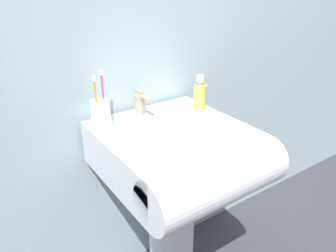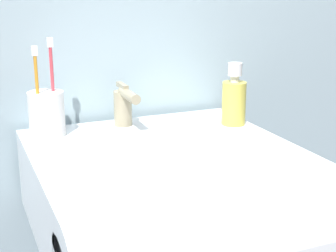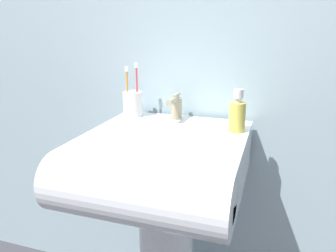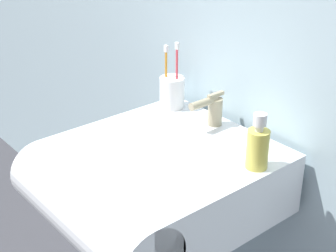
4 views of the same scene
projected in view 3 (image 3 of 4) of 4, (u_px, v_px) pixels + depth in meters
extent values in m
cube|color=#9EB7C1|center=(191.00, 19.00, 1.22)|extent=(5.00, 0.05, 2.40)
cube|color=white|center=(166.00, 159.00, 1.09)|extent=(0.51, 0.49, 0.17)
cylinder|color=white|center=(136.00, 192.00, 0.86)|extent=(0.51, 0.17, 0.17)
cylinder|color=tan|center=(176.00, 108.00, 1.23)|extent=(0.04, 0.04, 0.08)
cylinder|color=tan|center=(173.00, 101.00, 1.18)|extent=(0.02, 0.09, 0.02)
cube|color=tan|center=(177.00, 95.00, 1.22)|extent=(0.01, 0.06, 0.01)
cylinder|color=white|center=(133.00, 104.00, 1.27)|extent=(0.08, 0.08, 0.10)
cylinder|color=orange|center=(127.00, 92.00, 1.26)|extent=(0.01, 0.01, 0.16)
cube|color=white|center=(127.00, 69.00, 1.23)|extent=(0.01, 0.01, 0.02)
cylinder|color=#D83F4C|center=(137.00, 90.00, 1.25)|extent=(0.01, 0.01, 0.17)
cube|color=white|center=(136.00, 65.00, 1.23)|extent=(0.01, 0.01, 0.02)
cylinder|color=gold|center=(237.00, 117.00, 1.08)|extent=(0.05, 0.05, 0.10)
cylinder|color=silver|center=(238.00, 100.00, 1.06)|extent=(0.02, 0.02, 0.01)
cylinder|color=silver|center=(239.00, 94.00, 1.06)|extent=(0.03, 0.03, 0.03)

